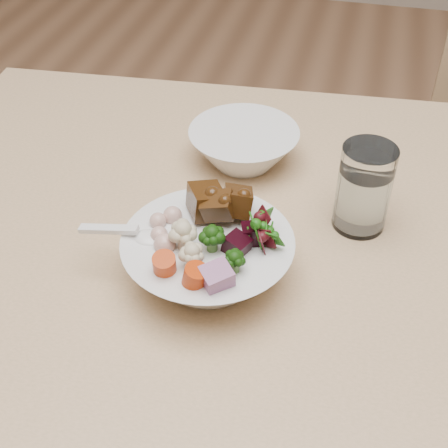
# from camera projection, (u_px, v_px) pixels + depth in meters

# --- Properties ---
(food_bowl) EXTENTS (0.20, 0.20, 0.11)m
(food_bowl) POSITION_uv_depth(u_px,v_px,m) (210.00, 255.00, 0.71)
(food_bowl) COLOR white
(food_bowl) RESTS_ON dining_table
(soup_spoon) EXTENTS (0.10, 0.03, 0.02)m
(soup_spoon) POSITION_uv_depth(u_px,v_px,m) (138.00, 236.00, 0.70)
(soup_spoon) COLOR white
(soup_spoon) RESTS_ON food_bowl
(water_glass) EXTENTS (0.07, 0.07, 0.12)m
(water_glass) POSITION_uv_depth(u_px,v_px,m) (363.00, 191.00, 0.77)
(water_glass) COLOR white
(water_glass) RESTS_ON dining_table
(side_bowl) EXTENTS (0.16, 0.16, 0.05)m
(side_bowl) POSITION_uv_depth(u_px,v_px,m) (244.00, 147.00, 0.90)
(side_bowl) COLOR white
(side_bowl) RESTS_ON dining_table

